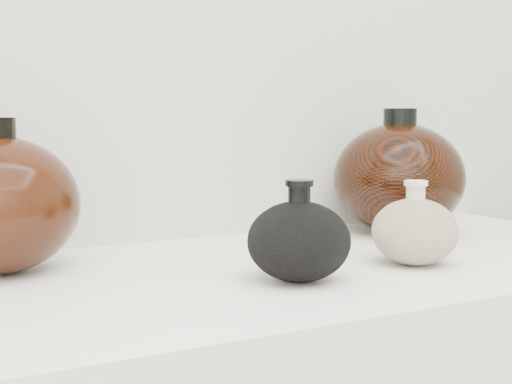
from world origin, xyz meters
TOP-DOWN VIEW (x-y plane):
  - black_gourd_vase at (-0.00, 0.86)m, footprint 0.14×0.14m
  - cream_gourd_vase at (0.18, 0.87)m, footprint 0.13×0.13m
  - right_round_pot at (0.32, 1.08)m, footprint 0.22×0.22m

SIDE VIEW (x-z plane):
  - cream_gourd_vase at x=0.18m, z-range 0.89..1.00m
  - black_gourd_vase at x=0.00m, z-range 0.89..1.01m
  - right_round_pot at x=0.32m, z-range 0.89..1.10m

